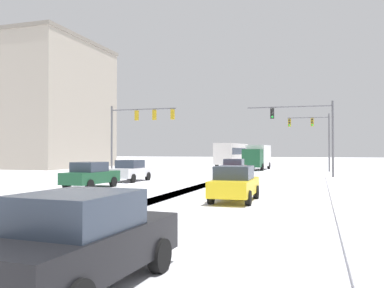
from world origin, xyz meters
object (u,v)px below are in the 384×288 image
at_px(traffic_signal_near_left, 137,124).
at_px(car_red_lead, 234,168).
at_px(traffic_signal_near_right, 307,125).
at_px(traffic_signal_far_right, 315,131).
at_px(box_truck_delivery, 257,156).
at_px(bus_oncoming, 232,153).
at_px(car_dark_green_third, 91,175).
at_px(office_building_far_left_block, 28,106).
at_px(car_black_sixth, 82,240).
at_px(car_white_second, 131,171).
at_px(car_yellow_cab_fourth, 235,183).

xyz_separation_m(traffic_signal_near_left, car_red_lead, (8.86, 0.80, -3.99)).
bearing_deg(car_red_lead, traffic_signal_near_right, 10.28).
relative_size(traffic_signal_near_left, car_red_lead, 1.55).
bearing_deg(traffic_signal_far_right, box_truck_delivery, 162.99).
height_order(traffic_signal_near_right, bus_oncoming, traffic_signal_near_right).
bearing_deg(car_dark_green_third, car_red_lead, 62.33).
bearing_deg(office_building_far_left_block, car_red_lead, -22.89).
distance_m(car_red_lead, car_black_sixth, 28.52).
relative_size(car_red_lead, car_white_second, 1.01).
relative_size(car_red_lead, bus_oncoming, 0.38).
relative_size(traffic_signal_near_right, car_black_sixth, 1.72).
height_order(car_dark_green_third, box_truck_delivery, box_truck_delivery).
bearing_deg(car_yellow_cab_fourth, traffic_signal_near_left, 128.45).
distance_m(traffic_signal_far_right, car_yellow_cab_fourth, 29.64).
xyz_separation_m(car_dark_green_third, box_truck_delivery, (6.29, 27.55, 0.82)).
distance_m(traffic_signal_near_left, bus_oncoming, 24.18).
relative_size(box_truck_delivery, office_building_far_left_block, 0.37).
height_order(bus_oncoming, office_building_far_left_block, office_building_far_left_block).
xyz_separation_m(traffic_signal_near_left, car_dark_green_third, (2.36, -11.59, -3.99)).
bearing_deg(car_dark_green_third, car_white_second, 91.25).
xyz_separation_m(traffic_signal_far_right, car_yellow_cab_fourth, (-3.25, -29.22, -3.76)).
xyz_separation_m(traffic_signal_far_right, box_truck_delivery, (-6.77, 2.07, -2.95)).
bearing_deg(bus_oncoming, traffic_signal_far_right, -40.34).
height_order(bus_oncoming, box_truck_delivery, bus_oncoming).
xyz_separation_m(traffic_signal_near_right, car_yellow_cab_fourth, (-2.77, -17.24, -3.68)).
relative_size(car_yellow_cab_fourth, box_truck_delivery, 0.55).
distance_m(traffic_signal_near_right, car_red_lead, 7.20).
height_order(traffic_signal_near_left, car_yellow_cab_fourth, traffic_signal_near_left).
bearing_deg(traffic_signal_far_right, car_white_second, -123.85).
distance_m(traffic_signal_far_right, box_truck_delivery, 7.67).
relative_size(car_red_lead, office_building_far_left_block, 0.21).
xyz_separation_m(car_red_lead, car_yellow_cab_fourth, (3.32, -16.13, 0.00)).
relative_size(traffic_signal_far_right, traffic_signal_near_right, 0.91).
height_order(traffic_signal_near_left, car_red_lead, traffic_signal_near_left).
xyz_separation_m(car_red_lead, office_building_far_left_block, (-33.28, 14.05, 8.10)).
xyz_separation_m(car_black_sixth, box_truck_delivery, (-3.43, 43.50, 0.82)).
bearing_deg(office_building_far_left_block, car_dark_green_third, -44.62).
bearing_deg(car_white_second, office_building_far_left_block, 142.28).
distance_m(traffic_signal_near_right, box_truck_delivery, 15.66).
bearing_deg(car_dark_green_third, traffic_signal_near_left, 101.53).
distance_m(traffic_signal_near_left, car_yellow_cab_fourth, 19.98).
bearing_deg(traffic_signal_near_left, box_truck_delivery, 61.53).
distance_m(car_black_sixth, bus_oncoming, 51.91).
distance_m(car_yellow_cab_fourth, office_building_far_left_block, 48.13).
bearing_deg(box_truck_delivery, car_yellow_cab_fourth, -83.58).
bearing_deg(traffic_signal_far_right, office_building_far_left_block, 178.62).
height_order(traffic_signal_far_right, car_yellow_cab_fourth, traffic_signal_far_right).
xyz_separation_m(traffic_signal_near_left, traffic_signal_near_right, (14.95, 1.90, -0.31)).
bearing_deg(car_red_lead, traffic_signal_near_left, -174.85).
xyz_separation_m(bus_oncoming, office_building_far_left_block, (-28.29, -8.85, 6.92)).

